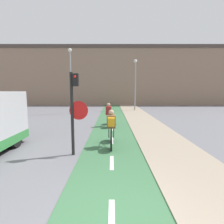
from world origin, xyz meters
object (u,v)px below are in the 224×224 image
object	(u,v)px
traffic_light_pole	(74,104)
street_lamp_far	(71,74)
cyclist_far	(109,116)
cyclist_near	(111,129)
street_lamp_sidewalk	(135,79)

from	to	relation	value
traffic_light_pole	street_lamp_far	xyz separation A→B (m)	(-2.72, 11.21, 2.06)
traffic_light_pole	cyclist_far	bearing A→B (deg)	77.49
cyclist_near	cyclist_far	xyz separation A→B (m)	(-0.19, 4.08, -0.05)
traffic_light_pole	street_lamp_far	bearing A→B (deg)	103.63
street_lamp_far	cyclist_near	distance (m)	11.47
traffic_light_pole	cyclist_far	size ratio (longest dim) A/B	1.66
traffic_light_pole	cyclist_near	size ratio (longest dim) A/B	1.61
traffic_light_pole	street_lamp_far	size ratio (longest dim) A/B	0.47
traffic_light_pole	cyclist_near	xyz separation A→B (m)	(1.31, 0.95, -1.13)
street_lamp_far	street_lamp_sidewalk	bearing A→B (deg)	21.12
street_lamp_far	cyclist_near	xyz separation A→B (m)	(4.03, -10.26, -3.18)
cyclist_far	cyclist_near	bearing A→B (deg)	-87.30
cyclist_near	cyclist_far	bearing A→B (deg)	92.70
street_lamp_sidewalk	cyclist_far	bearing A→B (deg)	-108.00
traffic_light_pole	cyclist_far	world-z (taller)	traffic_light_pole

